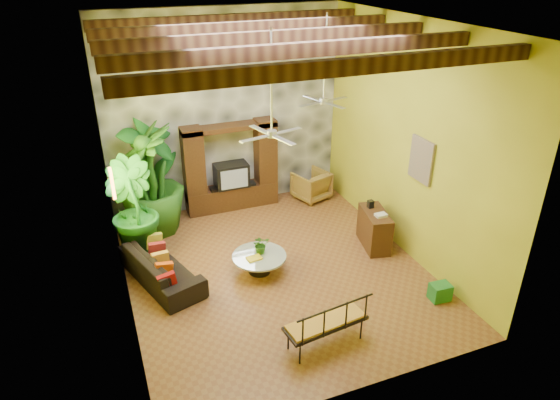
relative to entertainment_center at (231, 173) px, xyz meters
name	(u,v)px	position (x,y,z in m)	size (l,w,h in m)	color
ground	(275,269)	(0.00, -3.14, -0.97)	(7.00, 7.00, 0.00)	brown
ceiling	(274,23)	(0.00, -3.14, 4.03)	(6.00, 7.00, 0.02)	silver
back_wall	(224,111)	(0.00, 0.36, 1.53)	(6.00, 0.02, 5.00)	#A19D24
left_wall	(111,185)	(-3.00, -3.14, 1.53)	(0.02, 7.00, 5.00)	#A19D24
right_wall	(407,141)	(3.00, -3.14, 1.53)	(0.02, 7.00, 5.00)	#A19D24
stone_accent_wall	(225,112)	(0.00, 0.30, 1.53)	(5.98, 0.10, 4.98)	#3D4046
ceiling_beams	(274,37)	(0.00, -3.14, 3.81)	(5.95, 5.36, 0.22)	#3B2312
entertainment_center	(231,173)	(0.00, 0.00, 0.00)	(2.40, 0.55, 2.30)	#341C0E
ceiling_fan_front	(272,123)	(-0.20, -3.54, 2.44)	(1.28, 1.28, 1.86)	silver
ceiling_fan_back	(324,92)	(1.60, -1.94, 2.44)	(1.28, 1.28, 1.86)	silver
wall_art_mask	(112,183)	(-2.96, -2.14, 1.13)	(0.06, 0.32, 0.55)	gold
wall_art_painting	(421,160)	(2.96, -3.74, 1.33)	(0.06, 0.70, 0.90)	#275991
sofa	(161,267)	(-2.30, -2.65, -0.64)	(2.23, 0.87, 0.65)	black
wicker_armchair	(311,185)	(2.15, -0.31, -0.57)	(0.84, 0.86, 0.78)	olive
tall_plant_a	(152,169)	(-1.96, 0.01, 0.42)	(1.45, 0.99, 2.76)	#19621E
tall_plant_b	(131,210)	(-2.65, -1.44, 0.16)	(1.23, 1.00, 2.25)	#1C6C21
tall_plant_c	(151,180)	(-2.07, -0.50, 0.36)	(1.49, 1.49, 2.65)	#215817
coffee_table	(259,261)	(-0.33, -3.08, -0.71)	(1.14, 1.14, 0.40)	black
centerpiece_plant	(261,244)	(-0.26, -2.99, -0.37)	(0.36, 0.31, 0.40)	#265917
yellow_tray	(254,258)	(-0.47, -3.17, -0.55)	(0.30, 0.21, 0.03)	yellow
iron_bench	(328,322)	(0.00, -5.62, -0.42)	(1.51, 0.71, 0.57)	black
side_console	(374,229)	(2.45, -3.06, -0.53)	(0.49, 1.08, 0.86)	#3C1F13
green_bin	(440,292)	(2.62, -5.26, -0.80)	(0.39, 0.29, 0.34)	#1B651F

